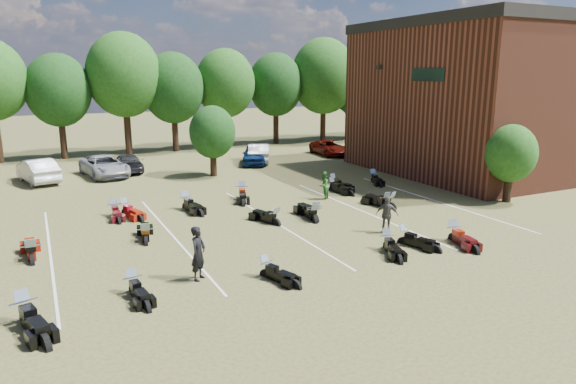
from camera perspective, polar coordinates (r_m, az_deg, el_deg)
ground at (r=23.93m, az=8.19°, el=-4.31°), size 160.00×160.00×0.00m
car_1 at (r=37.87m, az=-26.04°, el=2.16°), size 2.78×5.07×1.59m
car_2 at (r=38.28m, az=-19.71°, el=2.73°), size 3.26×5.57×1.46m
car_3 at (r=39.51m, az=-17.42°, el=3.09°), size 1.83×4.49×1.30m
car_4 at (r=41.06m, az=-3.79°, el=4.17°), size 3.44×4.78×1.51m
car_5 at (r=41.92m, az=-3.27°, el=4.37°), size 3.35×4.86×1.52m
car_6 at (r=45.74m, az=4.66°, el=4.93°), size 2.42×4.78×1.30m
car_7 at (r=48.03m, az=9.66°, el=5.37°), size 2.71×5.71×1.61m
person_black at (r=18.27m, az=-9.94°, el=-6.72°), size 0.83×0.83×1.94m
person_green at (r=29.50m, az=3.98°, el=0.73°), size 0.99×0.96×1.61m
person_grey at (r=23.68m, az=10.95°, el=-2.47°), size 1.02×0.97×1.70m
motorcycle_0 at (r=17.20m, az=-27.11°, el=-12.84°), size 1.44×2.63×1.40m
motorcycle_1 at (r=18.03m, az=-16.82°, el=-10.71°), size 0.88×2.12×1.15m
motorcycle_2 at (r=18.59m, az=-2.43°, el=-9.38°), size 1.28×2.09×1.11m
motorcycle_3 at (r=22.52m, az=12.72°, el=-5.63°), size 1.31×2.20×1.17m
motorcycle_4 at (r=21.70m, az=10.89°, el=-6.26°), size 1.35×2.26×1.20m
motorcycle_6 at (r=23.50m, az=17.87°, el=-5.15°), size 1.21×2.37×1.26m
motorcycle_7 at (r=22.14m, az=-26.51°, el=-7.06°), size 0.88×2.51×1.38m
motorcycle_8 at (r=22.79m, az=-15.47°, el=-5.56°), size 1.12×2.43×1.30m
motorcycle_9 at (r=24.62m, az=-1.38°, el=-3.68°), size 1.37×2.36×1.25m
motorcycle_10 at (r=25.33m, az=2.99°, el=-3.21°), size 0.91×2.51×1.38m
motorcycle_11 at (r=25.14m, az=2.96°, el=-3.34°), size 1.22×2.44×1.30m
motorcycle_12 at (r=28.11m, az=11.35°, el=-1.81°), size 1.45×2.47×1.31m
motorcycle_13 at (r=28.10m, az=10.76°, el=-1.79°), size 0.79×2.29×1.27m
motorcycle_14 at (r=27.69m, az=-18.71°, el=-2.48°), size 0.69×2.15×1.20m
motorcycle_15 at (r=27.61m, az=-17.62°, el=-2.45°), size 1.34×2.34×1.24m
motorcycle_16 at (r=28.03m, az=-11.26°, el=-1.85°), size 1.14×2.48×1.33m
motorcycle_17 at (r=30.01m, az=-5.14°, el=-0.65°), size 1.53×2.56×1.36m
motorcycle_18 at (r=31.69m, az=4.99°, el=0.09°), size 1.12×2.23×1.19m
motorcycle_19 at (r=32.65m, az=5.08°, el=0.47°), size 1.07×2.31×1.24m
motorcycle_20 at (r=34.74m, az=9.42°, el=1.11°), size 1.30×2.24×1.19m
brick_building at (r=44.75m, az=25.71°, el=9.59°), size 25.40×15.20×10.70m
tree_line at (r=49.26m, az=-12.38°, el=11.88°), size 56.00×6.00×9.79m
young_tree_near_building at (r=31.05m, az=23.54°, el=3.95°), size 2.80×2.80×4.16m
young_tree_midfield at (r=36.22m, az=-8.40°, el=6.60°), size 3.20×3.20×4.70m
parking_lines at (r=25.00m, az=-1.42°, el=-3.40°), size 20.10×14.00×0.01m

